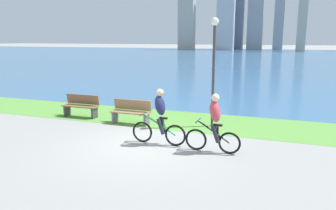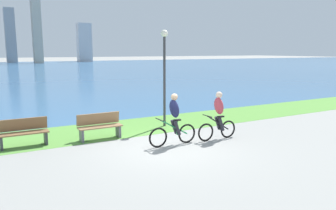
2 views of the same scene
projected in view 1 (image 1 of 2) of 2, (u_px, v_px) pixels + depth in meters
ground_plane at (147, 144)px, 9.85m from camera, size 300.00×300.00×0.00m
grass_strip_bayside at (180, 120)px, 12.76m from camera, size 120.00×2.98×0.01m
bay_water_surface at (263, 58)px, 53.43m from camera, size 300.00×85.38×0.00m
cyclist_lead at (160, 117)px, 9.72m from camera, size 1.72×0.52×1.69m
cyclist_trailing at (214, 123)px, 9.03m from camera, size 1.57×0.52×1.66m
bench_near_path at (81, 106)px, 13.23m from camera, size 1.50×0.47×0.90m
bench_far_along_path at (131, 112)px, 12.15m from camera, size 1.50×0.47×0.90m
lamppost_tall at (214, 56)px, 11.39m from camera, size 0.28×0.28×3.84m
city_skyline_far_shore at (254, 10)px, 85.54m from camera, size 46.10×11.12×27.67m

